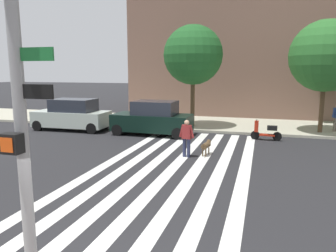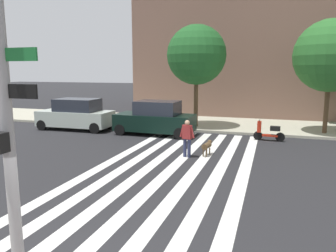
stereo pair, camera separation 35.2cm
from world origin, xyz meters
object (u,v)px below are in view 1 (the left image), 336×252
traffic_light_pole (16,86)px  parked_car_near_curb (72,115)px  pedestrian_dog_walker (187,136)px  dog_on_leash (206,145)px  parked_car_behind_first (153,119)px  street_tree_middle (326,56)px  street_tree_nearest (193,55)px  parked_scooter (266,132)px

traffic_light_pole → parked_car_near_curb: (-8.31, 14.06, -2.57)m
pedestrian_dog_walker → dog_on_leash: size_ratio=1.63×
parked_car_behind_first → pedestrian_dog_walker: bearing=-54.9°
street_tree_middle → dog_on_leash: street_tree_middle is taller
parked_car_near_curb → street_tree_nearest: size_ratio=0.74×
traffic_light_pole → parked_car_behind_first: size_ratio=1.25×
parked_car_behind_first → parked_scooter: parked_car_behind_first is taller
parked_car_near_curb → street_tree_middle: size_ratio=0.74×
parked_car_behind_first → pedestrian_dog_walker: parked_car_behind_first is taller
parked_scooter → traffic_light_pole: bearing=-103.8°
traffic_light_pole → parked_car_behind_first: 14.58m
parked_scooter → street_tree_nearest: size_ratio=0.25×
parked_scooter → parked_car_near_curb: bearing=-178.8°
parked_car_behind_first → street_tree_middle: bearing=16.2°
traffic_light_pole → dog_on_leash: size_ratio=5.76×
pedestrian_dog_walker → dog_on_leash: bearing=35.7°
parked_scooter → street_tree_middle: size_ratio=0.25×
parked_car_near_curb → street_tree_nearest: 8.57m
street_tree_nearest → pedestrian_dog_walker: (1.27, -7.08, -3.78)m
parked_scooter → street_tree_nearest: (-4.63, 2.48, 4.23)m
street_tree_nearest → dog_on_leash: (2.04, -6.52, -4.26)m
street_tree_nearest → dog_on_leash: 8.06m
parked_car_near_curb → street_tree_middle: 15.57m
street_tree_nearest → dog_on_leash: street_tree_nearest is taller
street_tree_nearest → pedestrian_dog_walker: 8.13m
traffic_light_pole → dog_on_leash: bearing=84.8°
parked_car_near_curb → street_tree_nearest: (7.21, 2.73, 3.75)m
parked_car_near_curb → pedestrian_dog_walker: 9.53m
parked_scooter → dog_on_leash: bearing=-122.6°
street_tree_middle → pedestrian_dog_walker: street_tree_middle is taller
parked_car_near_curb → pedestrian_dog_walker: (8.48, -4.35, -0.03)m
traffic_light_pole → street_tree_middle: 18.09m
parked_car_near_curb → street_tree_middle: street_tree_middle is taller
street_tree_middle → pedestrian_dog_walker: 10.24m
parked_car_near_curb → pedestrian_dog_walker: parked_car_near_curb is taller
parked_car_near_curb → parked_scooter: parked_car_near_curb is taller
traffic_light_pole → parked_car_near_curb: bearing=120.6°
parked_car_near_curb → street_tree_nearest: bearing=20.7°
parked_car_behind_first → dog_on_leash: size_ratio=4.61×
parked_car_behind_first → dog_on_leash: parked_car_behind_first is taller
parked_car_behind_first → street_tree_nearest: size_ratio=0.72×
traffic_light_pole → pedestrian_dog_walker: bearing=89.0°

